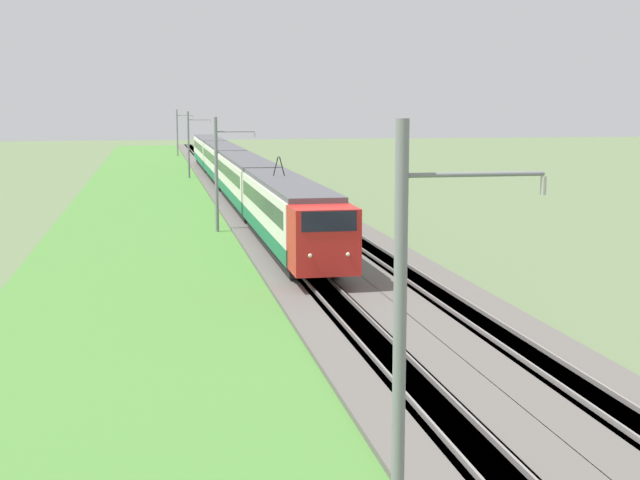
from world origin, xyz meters
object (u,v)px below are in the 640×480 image
catenary_mast_far (189,144)px  catenary_mast_distant (178,132)px  catenary_mast_near (403,349)px  passenger_train (233,169)px  catenary_mast_mid (217,174)px

catenary_mast_far → catenary_mast_distant: 41.70m
catenary_mast_near → catenary_mast_far: bearing=-0.0°
passenger_train → catenary_mast_far: bearing=-170.9°
passenger_train → catenary_mast_far: catenary_mast_far is taller
catenary_mast_far → catenary_mast_distant: catenary_mast_far is taller
catenary_mast_mid → catenary_mast_far: (41.70, 0.00, 0.01)m
catenary_mast_far → passenger_train: bearing=-170.9°
catenary_mast_near → catenary_mast_far: (83.40, -0.00, -0.27)m
catenary_mast_near → catenary_mast_mid: (41.70, -0.00, -0.28)m
passenger_train → catenary_mast_distant: catenary_mast_distant is taller
catenary_mast_mid → catenary_mast_near: bearing=180.0°
catenary_mast_near → catenary_mast_distant: (125.10, -0.00, -0.28)m
passenger_train → catenary_mast_mid: catenary_mast_mid is taller
passenger_train → catenary_mast_far: size_ratio=11.85×
catenary_mast_near → catenary_mast_distant: catenary_mast_near is taller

